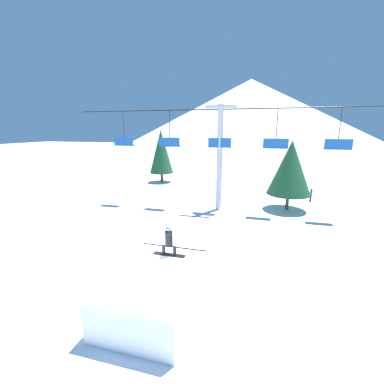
# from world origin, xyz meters

# --- Properties ---
(ground_plane) EXTENTS (220.00, 220.00, 0.00)m
(ground_plane) POSITION_xyz_m (0.00, 0.00, 0.00)
(ground_plane) COLOR white
(mountain_ridge) EXTENTS (86.77, 86.77, 22.00)m
(mountain_ridge) POSITION_xyz_m (0.00, 80.93, 11.00)
(mountain_ridge) COLOR silver
(mountain_ridge) RESTS_ON ground_plane
(snow_ramp) EXTENTS (2.98, 4.42, 1.45)m
(snow_ramp) POSITION_xyz_m (0.98, -0.25, 0.72)
(snow_ramp) COLOR white
(snow_ramp) RESTS_ON ground_plane
(snowboarder) EXTENTS (1.37, 0.31, 1.31)m
(snowboarder) POSITION_xyz_m (1.02, 1.15, 2.10)
(snowboarder) COLOR black
(snowboarder) RESTS_ON snow_ramp
(chairlift) EXTENTS (24.70, 0.46, 8.42)m
(chairlift) POSITION_xyz_m (1.25, 12.44, 4.96)
(chairlift) COLOR #B2B2B7
(chairlift) RESTS_ON ground_plane
(pine_tree_near) EXTENTS (3.50, 3.50, 5.72)m
(pine_tree_near) POSITION_xyz_m (6.79, 13.89, 3.52)
(pine_tree_near) COLOR #4C3823
(pine_tree_near) RESTS_ON ground_plane
(pine_tree_far) EXTENTS (2.94, 2.94, 6.50)m
(pine_tree_far) POSITION_xyz_m (-7.57, 21.97, 3.84)
(pine_tree_far) COLOR #4C3823
(pine_tree_far) RESTS_ON ground_plane
(distant_skier) EXTENTS (0.24, 0.24, 1.23)m
(distant_skier) POSITION_xyz_m (9.14, 17.05, 0.67)
(distant_skier) COLOR black
(distant_skier) RESTS_ON ground_plane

